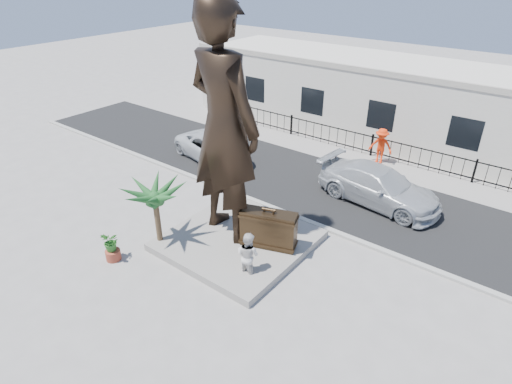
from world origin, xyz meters
TOP-DOWN VIEW (x-y plane):
  - ground at (0.00, 0.00)m, footprint 100.00×100.00m
  - street at (0.00, 8.00)m, footprint 40.00×7.00m
  - curb at (0.00, 4.50)m, footprint 40.00×0.25m
  - far_sidewalk at (0.00, 12.00)m, footprint 40.00×2.50m
  - plinth at (-0.50, 1.50)m, footprint 5.20×5.20m
  - fence at (0.00, 12.80)m, footprint 22.00×0.10m
  - building at (0.00, 17.00)m, footprint 28.00×7.00m
  - statue at (-1.20, 1.68)m, footprint 3.52×2.58m
  - suitcase at (0.75, 1.81)m, footprint 2.20×1.33m
  - tourist at (1.04, 0.20)m, footprint 0.89×0.69m
  - car_white at (-6.80, 6.85)m, footprint 5.41×3.32m
  - car_silver at (2.49, 7.99)m, footprint 5.97×2.92m
  - worker at (0.77, 12.14)m, footprint 1.36×0.89m
  - palm_tree at (-2.85, -0.50)m, footprint 1.80×1.80m
  - planter at (-3.58, -2.17)m, footprint 0.56×0.56m
  - shrub at (-3.58, -2.17)m, footprint 0.85×0.79m

SIDE VIEW (x-z plane):
  - ground at x=0.00m, z-range 0.00..0.00m
  - palm_tree at x=-2.85m, z-range -1.60..1.60m
  - street at x=0.00m, z-range 0.00..0.01m
  - far_sidewalk at x=0.00m, z-range 0.00..0.02m
  - curb at x=0.00m, z-range 0.00..0.12m
  - plinth at x=-0.50m, z-range 0.00..0.30m
  - planter at x=-3.58m, z-range 0.00..0.40m
  - fence at x=0.00m, z-range 0.00..1.20m
  - car_white at x=-6.80m, z-range 0.01..1.41m
  - shrub at x=-3.58m, z-range 0.40..1.18m
  - car_silver at x=2.49m, z-range 0.01..1.68m
  - tourist at x=1.04m, z-range 0.00..1.82m
  - worker at x=0.77m, z-range 0.02..2.00m
  - suitcase at x=0.75m, z-range 0.30..1.78m
  - building at x=0.00m, z-range 0.00..4.40m
  - statue at x=-1.20m, z-range 0.30..9.18m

